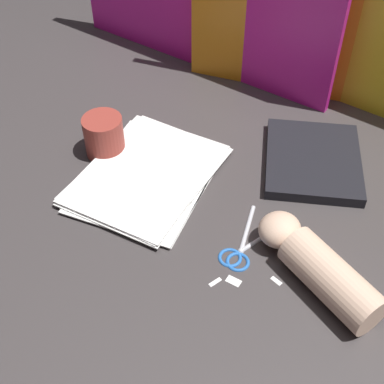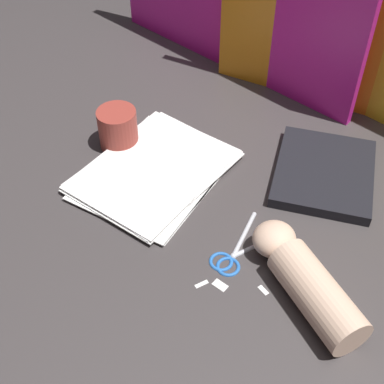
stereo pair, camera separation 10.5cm
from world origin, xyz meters
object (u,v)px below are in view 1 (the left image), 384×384
(book_closed, at_px, (313,160))
(scissors, at_px, (243,247))
(paper_stack, at_px, (148,175))
(mug, at_px, (104,136))
(hand_forearm, at_px, (318,266))

(book_closed, xyz_separation_m, scissors, (-0.04, -0.29, -0.01))
(paper_stack, xyz_separation_m, scissors, (0.26, -0.08, -0.00))
(book_closed, bearing_deg, mug, -157.47)
(paper_stack, xyz_separation_m, mug, (-0.13, 0.03, 0.04))
(book_closed, bearing_deg, hand_forearm, -70.48)
(hand_forearm, xyz_separation_m, mug, (-0.54, 0.12, 0.01))
(hand_forearm, bearing_deg, scissors, 178.55)
(scissors, bearing_deg, book_closed, 82.16)
(paper_stack, relative_size, mug, 3.74)
(hand_forearm, bearing_deg, book_closed, 109.52)
(hand_forearm, height_order, mug, mug)
(mug, bearing_deg, paper_stack, -12.93)
(scissors, relative_size, mug, 1.84)
(book_closed, bearing_deg, scissors, -97.84)
(paper_stack, distance_m, mug, 0.14)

